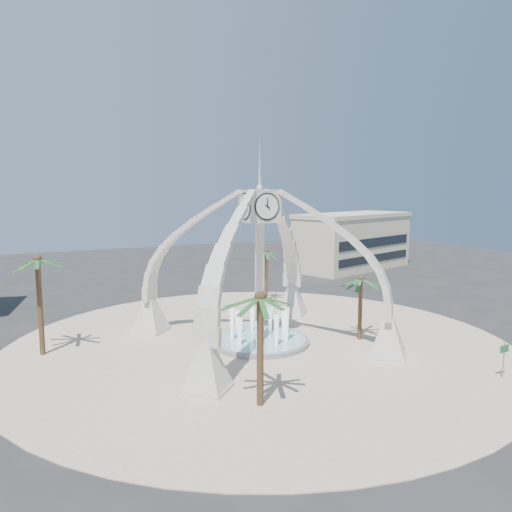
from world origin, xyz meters
name	(u,v)px	position (x,y,z in m)	size (l,w,h in m)	color
ground	(259,344)	(0.00, 0.00, 0.00)	(140.00, 140.00, 0.00)	#282828
plaza	(259,343)	(0.00, 0.00, 0.03)	(40.00, 40.00, 0.06)	beige
clock_tower	(260,264)	(0.00, 0.00, 6.49)	(17.94, 17.94, 16.30)	silver
fountain	(259,340)	(0.00, 0.00, 0.29)	(8.00, 8.00, 3.62)	gray
building_ne	(353,241)	(30.00, 28.00, 4.31)	(21.87, 14.17, 8.60)	beige
palm_east	(361,280)	(7.89, -2.64, 5.05)	(4.17, 4.17, 5.81)	brown
palm_west	(37,261)	(-15.85, 4.62, 7.15)	(4.65, 4.65, 8.06)	brown
palm_north	(266,253)	(7.38, 13.30, 5.45)	(4.04, 4.04, 6.20)	brown
palm_south	(260,299)	(-5.06, -10.36, 6.30)	(5.05, 5.05, 7.20)	brown
street_sign	(504,353)	(11.09, -13.61, 1.73)	(0.89, 0.08, 2.42)	slate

